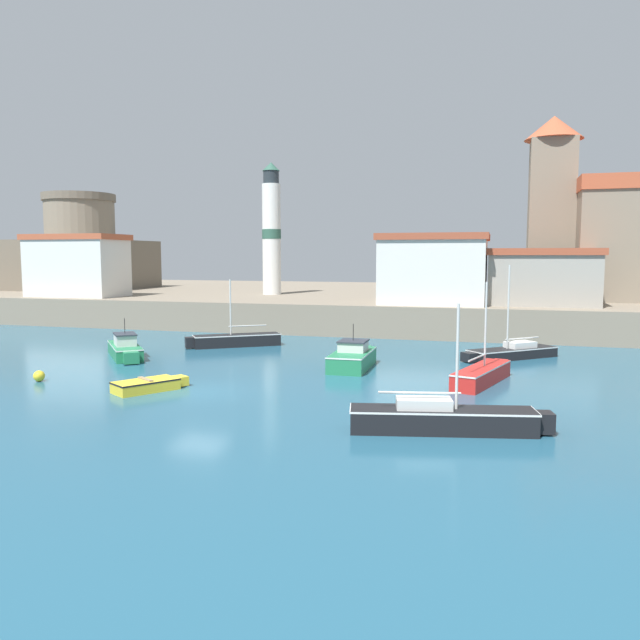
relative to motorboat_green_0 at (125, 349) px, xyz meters
name	(u,v)px	position (x,y,z in m)	size (l,w,h in m)	color
ground_plane	(198,392)	(8.62, -7.45, -0.53)	(200.00, 200.00, 0.00)	#235670
quay_seawall	(372,302)	(8.62, 32.47, 0.66)	(120.00, 40.00, 2.39)	gray
motorboat_green_0	(125,349)	(0.00, 0.00, 0.00)	(4.51, 5.05, 2.37)	#237A4C
sailboat_black_1	(235,340)	(4.53, 6.01, -0.08)	(5.79, 4.46, 4.52)	black
motorboat_green_2	(353,357)	(13.93, 0.44, 0.05)	(1.99, 5.39, 2.40)	#237A4C
sailboat_black_3	(444,418)	(19.78, -10.87, -0.04)	(7.02, 2.63, 4.49)	black
dinghy_yellow_4	(149,385)	(6.33, -7.83, -0.25)	(2.72, 3.45, 0.59)	yellow
sailboat_black_5	(511,352)	(22.31, 5.98, -0.13)	(5.60, 5.17, 5.55)	black
sailboat_red_6	(482,374)	(20.84, -1.91, -0.08)	(2.74, 5.95, 4.85)	red
mooring_buoy	(39,376)	(0.09, -7.45, -0.26)	(0.54, 0.54, 0.54)	yellow
church	(621,235)	(31.65, 27.70, 7.35)	(14.54, 14.86, 15.60)	gray
fortress	(81,255)	(-23.38, 27.40, 5.58)	(12.65, 12.65, 10.46)	#685E4F
lighthouse	(272,231)	(0.62, 23.67, 7.87)	(1.80, 1.80, 12.41)	silver
harbor_shed_near_wharf	(542,276)	(24.62, 18.06, 3.99)	(8.23, 6.84, 4.24)	gray
harbor_shed_mid_row	(77,265)	(-15.38, 16.15, 4.67)	(8.63, 4.86, 5.59)	silver
harbor_shed_far_end	(434,269)	(16.62, 16.51, 4.55)	(8.22, 6.75, 5.36)	silver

